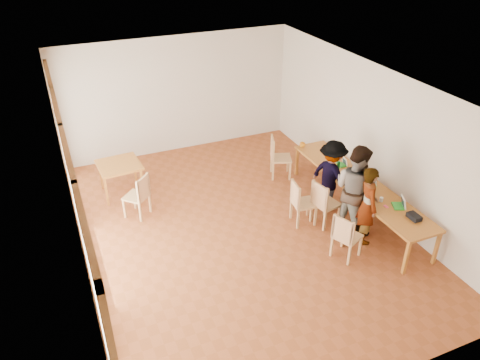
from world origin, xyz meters
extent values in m
plane|color=brown|center=(0.00, 0.00, 0.00)|extent=(8.00, 8.00, 0.00)
cube|color=beige|center=(0.00, 4.00, 1.50)|extent=(6.00, 0.10, 3.00)
cube|color=beige|center=(0.00, -4.00, 1.50)|extent=(6.00, 0.10, 3.00)
cube|color=beige|center=(3.00, 0.00, 1.50)|extent=(0.10, 8.00, 3.00)
cube|color=white|center=(-2.96, 0.00, 1.50)|extent=(0.10, 8.00, 3.00)
cube|color=white|center=(0.00, 0.00, 3.02)|extent=(6.00, 8.00, 0.04)
cube|color=#A46624|center=(2.50, -0.44, 0.72)|extent=(0.80, 4.00, 0.05)
cube|color=#A46624|center=(2.16, -2.38, 0.35)|extent=(0.06, 0.06, 0.70)
cube|color=#A46624|center=(2.16, 1.50, 0.35)|extent=(0.06, 0.06, 0.70)
cube|color=#A46624|center=(2.84, -2.38, 0.35)|extent=(0.06, 0.06, 0.70)
cube|color=#A46624|center=(2.84, 1.50, 0.35)|extent=(0.06, 0.06, 0.70)
cube|color=#A46624|center=(-1.89, 2.31, 0.72)|extent=(0.90, 0.90, 0.05)
cube|color=#A46624|center=(-2.28, 1.92, 0.35)|extent=(0.05, 0.05, 0.70)
cube|color=#A46624|center=(-2.28, 2.70, 0.35)|extent=(0.05, 0.05, 0.70)
cube|color=#A46624|center=(-1.50, 1.92, 0.35)|extent=(0.05, 0.05, 0.70)
cube|color=#A46624|center=(-1.50, 2.70, 0.35)|extent=(0.05, 0.05, 0.70)
cube|color=tan|center=(1.49, -1.55, 0.45)|extent=(0.57, 0.57, 0.04)
cube|color=tan|center=(1.31, -1.63, 0.70)|extent=(0.21, 0.42, 0.46)
cube|color=tan|center=(1.31, -0.29, 0.45)|extent=(0.49, 0.49, 0.04)
cube|color=tan|center=(1.11, -0.26, 0.70)|extent=(0.10, 0.44, 0.46)
cube|color=tan|center=(1.70, -0.49, 0.47)|extent=(0.54, 0.54, 0.04)
cube|color=tan|center=(1.50, -0.53, 0.73)|extent=(0.13, 0.46, 0.48)
cube|color=tan|center=(1.77, 1.60, 0.48)|extent=(0.61, 0.61, 0.04)
cube|color=tan|center=(1.57, 1.67, 0.75)|extent=(0.21, 0.46, 0.49)
cube|color=tan|center=(-1.76, 1.31, 0.45)|extent=(0.63, 0.63, 0.04)
cube|color=tan|center=(-1.62, 1.17, 0.71)|extent=(0.34, 0.34, 0.47)
imported|color=gray|center=(2.09, -1.26, 0.80)|extent=(0.53, 0.66, 1.59)
imported|color=gray|center=(2.08, -0.85, 0.92)|extent=(0.90, 1.05, 1.85)
imported|color=gray|center=(2.09, -0.03, 0.78)|extent=(0.81, 1.12, 1.57)
cube|color=green|center=(2.62, -1.48, 0.76)|extent=(0.27, 0.31, 0.03)
cube|color=white|center=(2.71, -1.52, 0.86)|extent=(0.17, 0.25, 0.22)
cube|color=green|center=(2.59, -0.65, 0.76)|extent=(0.24, 0.27, 0.02)
cube|color=white|center=(2.67, -0.62, 0.84)|extent=(0.14, 0.22, 0.19)
cube|color=green|center=(2.57, 0.32, 0.76)|extent=(0.17, 0.23, 0.02)
cube|color=white|center=(2.65, 0.32, 0.84)|extent=(0.08, 0.20, 0.18)
imported|color=orange|center=(2.25, 1.46, 0.80)|extent=(0.15, 0.15, 0.10)
cylinder|color=#15832B|center=(2.30, 0.05, 0.89)|extent=(0.07, 0.07, 0.28)
cylinder|color=silver|center=(2.45, -1.20, 0.80)|extent=(0.07, 0.07, 0.09)
cylinder|color=white|center=(2.74, -0.44, 0.78)|extent=(0.08, 0.08, 0.06)
cube|color=#E9416C|center=(2.42, -1.39, 0.76)|extent=(0.05, 0.10, 0.01)
cube|color=black|center=(2.63, -1.91, 0.80)|extent=(0.16, 0.26, 0.09)
camera|label=1|loc=(-3.01, -7.06, 5.64)|focal=35.00mm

